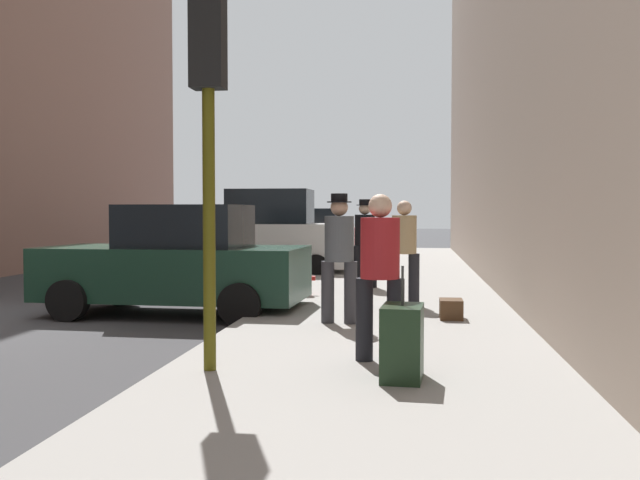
# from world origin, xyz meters

# --- Properties ---
(sidewalk) EXTENTS (4.00, 40.00, 0.15)m
(sidewalk) POSITION_xyz_m (6.00, 0.00, 0.07)
(sidewalk) COLOR gray
(sidewalk) RESTS_ON ground_plane
(parked_dark_green_sedan) EXTENTS (4.27, 2.19, 1.79)m
(parked_dark_green_sedan) POSITION_xyz_m (2.65, 0.91, 0.85)
(parked_dark_green_sedan) COLOR #193828
(parked_dark_green_sedan) RESTS_ON ground_plane
(parked_white_van) EXTENTS (4.62, 2.10, 2.25)m
(parked_white_van) POSITION_xyz_m (2.65, 7.82, 1.03)
(parked_white_van) COLOR silver
(parked_white_van) RESTS_ON ground_plane
(parked_red_hatchback) EXTENTS (4.25, 2.16, 1.79)m
(parked_red_hatchback) POSITION_xyz_m (2.65, 14.99, 0.85)
(parked_red_hatchback) COLOR #B2191E
(parked_red_hatchback) RESTS_ON ground_plane
(fire_hydrant) EXTENTS (0.42, 0.22, 0.70)m
(fire_hydrant) POSITION_xyz_m (4.45, 2.73, 0.50)
(fire_hydrant) COLOR red
(fire_hydrant) RESTS_ON sidewalk
(traffic_light) EXTENTS (0.32, 0.32, 3.60)m
(traffic_light) POSITION_xyz_m (4.50, -3.58, 2.76)
(traffic_light) COLOR #514C0F
(traffic_light) RESTS_ON sidewalk
(pedestrian_in_red_jacket) EXTENTS (0.51, 0.42, 1.71)m
(pedestrian_in_red_jacket) POSITION_xyz_m (6.11, -2.97, 1.10)
(pedestrian_in_red_jacket) COLOR black
(pedestrian_in_red_jacket) RESTS_ON sidewalk
(pedestrian_with_fedora) EXTENTS (0.53, 0.49, 1.78)m
(pedestrian_with_fedora) POSITION_xyz_m (5.48, 4.06, 1.14)
(pedestrian_with_fedora) COLOR black
(pedestrian_with_fedora) RESTS_ON sidewalk
(pedestrian_with_beanie) EXTENTS (0.51, 0.43, 1.78)m
(pedestrian_with_beanie) POSITION_xyz_m (5.44, -0.55, 1.14)
(pedestrian_with_beanie) COLOR #333338
(pedestrian_with_beanie) RESTS_ON sidewalk
(pedestrian_in_tan_coat) EXTENTS (0.51, 0.42, 1.71)m
(pedestrian_in_tan_coat) POSITION_xyz_m (6.30, 1.40, 1.10)
(pedestrian_in_tan_coat) COLOR black
(pedestrian_in_tan_coat) RESTS_ON sidewalk
(rolling_suitcase) EXTENTS (0.40, 0.58, 1.04)m
(rolling_suitcase) POSITION_xyz_m (6.35, -3.74, 0.49)
(rolling_suitcase) COLOR black
(rolling_suitcase) RESTS_ON sidewalk
(duffel_bag) EXTENTS (0.32, 0.44, 0.28)m
(duffel_bag) POSITION_xyz_m (6.99, 0.05, 0.29)
(duffel_bag) COLOR #472D19
(duffel_bag) RESTS_ON sidewalk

